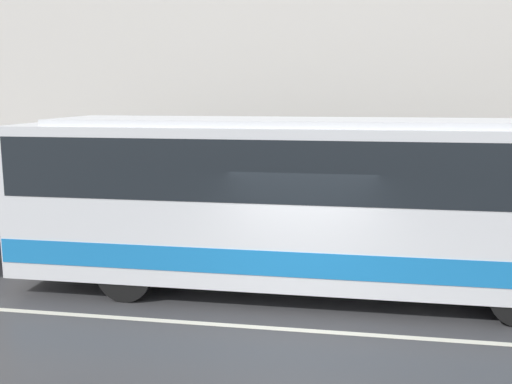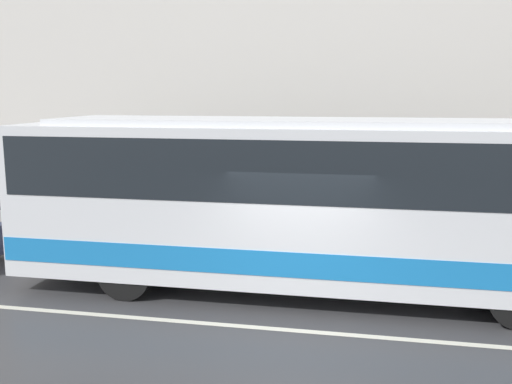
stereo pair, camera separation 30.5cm
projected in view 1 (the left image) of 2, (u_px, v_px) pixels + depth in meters
ground_plane at (296, 330)px, 9.32m from camera, size 60.00×60.00×0.00m
sidewalk at (318, 240)px, 14.74m from camera, size 60.00×3.20×0.15m
building_facade at (325, 35)px, 15.53m from camera, size 60.00×0.35×11.18m
lane_stripe at (296, 330)px, 9.32m from camera, size 54.00×0.14×0.01m
transit_bus at (297, 196)px, 10.93m from camera, size 10.92×2.58×3.35m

